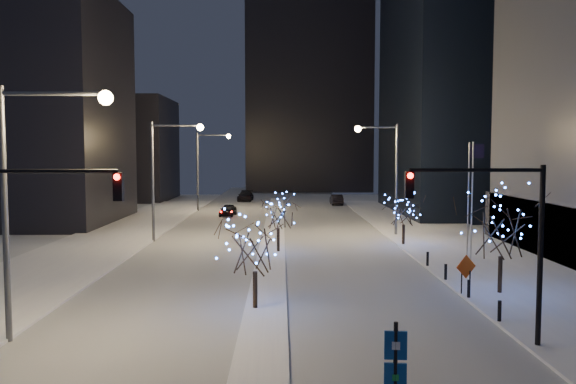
{
  "coord_description": "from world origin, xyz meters",
  "views": [
    {
      "loc": [
        0.75,
        -19.77,
        7.44
      ],
      "look_at": [
        1.15,
        15.14,
        5.0
      ],
      "focal_mm": 35.0,
      "sensor_mm": 36.0,
      "label": 1
    }
  ],
  "objects_px": {
    "traffic_signal_east": "(500,225)",
    "wayfinding_sign": "(395,370)",
    "holiday_tree_plaza_near": "(501,225)",
    "construction_sign": "(466,270)",
    "car_far": "(246,196)",
    "holiday_tree_plaza_far": "(404,210)",
    "street_lamp_east": "(386,164)",
    "street_lamp_w_mid": "(165,164)",
    "car_mid": "(336,200)",
    "holiday_tree_median_near": "(255,242)",
    "traffic_signal_west": "(22,229)",
    "holiday_tree_median_far": "(278,212)",
    "street_lamp_w_far": "(206,160)",
    "street_lamp_w_near": "(31,177)",
    "car_near": "(228,210)"
  },
  "relations": [
    {
      "from": "holiday_tree_plaza_near",
      "to": "holiday_tree_plaza_far",
      "type": "distance_m",
      "value": 15.73
    },
    {
      "from": "traffic_signal_west",
      "to": "car_near",
      "type": "distance_m",
      "value": 46.45
    },
    {
      "from": "street_lamp_east",
      "to": "wayfinding_sign",
      "type": "bearing_deg",
      "value": -100.18
    },
    {
      "from": "traffic_signal_west",
      "to": "traffic_signal_east",
      "type": "xyz_separation_m",
      "value": [
        17.38,
        1.0,
        0.0
      ]
    },
    {
      "from": "street_lamp_w_near",
      "to": "car_near",
      "type": "xyz_separation_m",
      "value": [
        3.34,
        44.18,
        -5.81
      ]
    },
    {
      "from": "car_mid",
      "to": "holiday_tree_median_near",
      "type": "distance_m",
      "value": 54.92
    },
    {
      "from": "car_near",
      "to": "holiday_tree_median_far",
      "type": "bearing_deg",
      "value": -70.67
    },
    {
      "from": "car_near",
      "to": "holiday_tree_plaza_far",
      "type": "bearing_deg",
      "value": -47.78
    },
    {
      "from": "traffic_signal_east",
      "to": "street_lamp_east",
      "type": "bearing_deg",
      "value": 87.74
    },
    {
      "from": "traffic_signal_west",
      "to": "construction_sign",
      "type": "distance_m",
      "value": 20.97
    },
    {
      "from": "street_lamp_w_mid",
      "to": "wayfinding_sign",
      "type": "distance_m",
      "value": 35.6
    },
    {
      "from": "wayfinding_sign",
      "to": "street_lamp_w_near",
      "type": "bearing_deg",
      "value": 153.83
    },
    {
      "from": "car_mid",
      "to": "traffic_signal_west",
      "type": "bearing_deg",
      "value": 73.0
    },
    {
      "from": "street_lamp_w_far",
      "to": "traffic_signal_west",
      "type": "bearing_deg",
      "value": -89.45
    },
    {
      "from": "street_lamp_w_mid",
      "to": "construction_sign",
      "type": "height_order",
      "value": "street_lamp_w_mid"
    },
    {
      "from": "car_far",
      "to": "construction_sign",
      "type": "xyz_separation_m",
      "value": [
        15.14,
        -58.0,
        0.59
      ]
    },
    {
      "from": "street_lamp_w_mid",
      "to": "holiday_tree_plaza_far",
      "type": "bearing_deg",
      "value": -6.94
    },
    {
      "from": "car_mid",
      "to": "car_far",
      "type": "height_order",
      "value": "car_far"
    },
    {
      "from": "traffic_signal_west",
      "to": "street_lamp_w_mid",
      "type": "bearing_deg",
      "value": 91.06
    },
    {
      "from": "car_near",
      "to": "holiday_tree_median_near",
      "type": "xyz_separation_m",
      "value": [
        5.1,
        -39.9,
        2.58
      ]
    },
    {
      "from": "street_lamp_east",
      "to": "construction_sign",
      "type": "bearing_deg",
      "value": -89.41
    },
    {
      "from": "car_far",
      "to": "wayfinding_sign",
      "type": "relative_size",
      "value": 1.68
    },
    {
      "from": "street_lamp_east",
      "to": "holiday_tree_plaza_far",
      "type": "relative_size",
      "value": 2.36
    },
    {
      "from": "street_lamp_w_mid",
      "to": "car_mid",
      "type": "relative_size",
      "value": 2.23
    },
    {
      "from": "car_far",
      "to": "holiday_tree_plaza_far",
      "type": "bearing_deg",
      "value": -67.65
    },
    {
      "from": "street_lamp_w_far",
      "to": "traffic_signal_east",
      "type": "relative_size",
      "value": 1.43
    },
    {
      "from": "holiday_tree_plaza_far",
      "to": "car_near",
      "type": "bearing_deg",
      "value": 126.77
    },
    {
      "from": "street_lamp_w_mid",
      "to": "holiday_tree_plaza_near",
      "type": "xyz_separation_m",
      "value": [
        21.11,
        -17.99,
        -2.79
      ]
    },
    {
      "from": "street_lamp_w_mid",
      "to": "street_lamp_east",
      "type": "relative_size",
      "value": 1.0
    },
    {
      "from": "traffic_signal_east",
      "to": "holiday_tree_plaza_near",
      "type": "distance_m",
      "value": 8.71
    },
    {
      "from": "street_lamp_w_mid",
      "to": "traffic_signal_west",
      "type": "xyz_separation_m",
      "value": [
        0.5,
        -27.0,
        -1.74
      ]
    },
    {
      "from": "holiday_tree_plaza_near",
      "to": "construction_sign",
      "type": "bearing_deg",
      "value": -172.9
    },
    {
      "from": "street_lamp_w_mid",
      "to": "street_lamp_w_far",
      "type": "relative_size",
      "value": 1.0
    },
    {
      "from": "street_lamp_w_near",
      "to": "traffic_signal_east",
      "type": "distance_m",
      "value": 17.99
    },
    {
      "from": "holiday_tree_median_far",
      "to": "traffic_signal_west",
      "type": "bearing_deg",
      "value": -112.58
    },
    {
      "from": "car_mid",
      "to": "wayfinding_sign",
      "type": "xyz_separation_m",
      "value": [
        -5.01,
        -66.38,
        1.22
      ]
    },
    {
      "from": "holiday_tree_median_far",
      "to": "street_lamp_w_far",
      "type": "bearing_deg",
      "value": 107.19
    },
    {
      "from": "wayfinding_sign",
      "to": "street_lamp_east",
      "type": "bearing_deg",
      "value": 86.15
    },
    {
      "from": "street_lamp_w_far",
      "to": "holiday_tree_median_near",
      "type": "xyz_separation_m",
      "value": [
        8.44,
        -45.72,
        -3.23
      ]
    },
    {
      "from": "holiday_tree_plaza_near",
      "to": "wayfinding_sign",
      "type": "xyz_separation_m",
      "value": [
        -8.55,
        -15.01,
        -1.74
      ]
    },
    {
      "from": "street_lamp_w_far",
      "to": "wayfinding_sign",
      "type": "xyz_separation_m",
      "value": [
        12.56,
        -58.0,
        -4.53
      ]
    },
    {
      "from": "car_far",
      "to": "holiday_tree_plaza_far",
      "type": "height_order",
      "value": "holiday_tree_plaza_far"
    },
    {
      "from": "car_near",
      "to": "car_mid",
      "type": "relative_size",
      "value": 0.91
    },
    {
      "from": "holiday_tree_plaza_far",
      "to": "construction_sign",
      "type": "bearing_deg",
      "value": -90.72
    },
    {
      "from": "holiday_tree_plaza_near",
      "to": "construction_sign",
      "type": "relative_size",
      "value": 2.75
    },
    {
      "from": "street_lamp_east",
      "to": "construction_sign",
      "type": "distance_m",
      "value": 21.82
    },
    {
      "from": "holiday_tree_median_far",
      "to": "street_lamp_w_mid",
      "type": "bearing_deg",
      "value": 149.73
    },
    {
      "from": "car_mid",
      "to": "construction_sign",
      "type": "xyz_separation_m",
      "value": [
        1.67,
        -51.6,
        0.63
      ]
    },
    {
      "from": "holiday_tree_plaza_far",
      "to": "construction_sign",
      "type": "distance_m",
      "value": 15.93
    },
    {
      "from": "traffic_signal_east",
      "to": "wayfinding_sign",
      "type": "distance_m",
      "value": 9.22
    }
  ]
}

